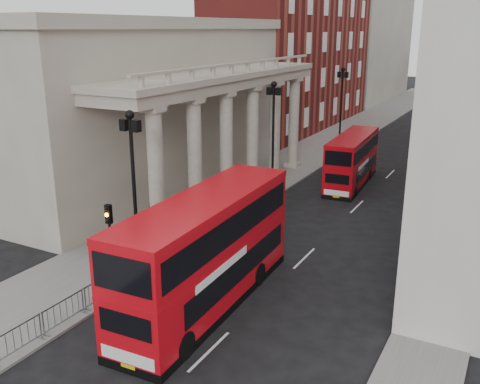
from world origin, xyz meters
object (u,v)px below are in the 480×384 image
(bus_far, at_px, (352,159))
(pedestrian_b, at_px, (186,200))
(lamp_post_south, at_px, (134,183))
(lamp_post_mid, at_px, (273,130))
(pedestrian_c, at_px, (235,188))
(bus_near, at_px, (207,250))
(traffic_light, at_px, (110,232))
(lamp_post_north, at_px, (341,104))
(pedestrian_a, at_px, (152,210))

(bus_far, xyz_separation_m, pedestrian_b, (-7.90, -11.90, -1.22))
(lamp_post_south, height_order, pedestrian_b, lamp_post_south)
(lamp_post_mid, relative_size, pedestrian_c, 4.42)
(bus_near, distance_m, bus_far, 22.06)
(lamp_post_south, xyz_separation_m, bus_near, (4.56, -0.79, -2.25))
(bus_near, distance_m, pedestrian_c, 14.93)
(traffic_light, relative_size, bus_near, 0.36)
(bus_far, relative_size, pedestrian_b, 6.20)
(lamp_post_mid, bearing_deg, bus_far, 49.26)
(lamp_post_south, relative_size, lamp_post_mid, 1.00)
(lamp_post_south, bearing_deg, lamp_post_north, 90.00)
(bus_near, relative_size, pedestrian_a, 7.05)
(lamp_post_mid, bearing_deg, lamp_post_north, 90.00)
(lamp_post_mid, distance_m, bus_near, 17.55)
(traffic_light, bearing_deg, pedestrian_c, 96.06)
(lamp_post_north, distance_m, traffic_light, 34.07)
(lamp_post_south, relative_size, bus_far, 0.88)
(bus_far, bearing_deg, lamp_post_mid, -134.54)
(lamp_post_south, xyz_separation_m, traffic_light, (0.10, -2.02, -1.80))
(lamp_post_south, relative_size, pedestrian_b, 5.47)
(pedestrian_b, height_order, pedestrian_c, pedestrian_c)
(bus_far, bearing_deg, pedestrian_a, -123.42)
(lamp_post_south, height_order, bus_near, lamp_post_south)
(bus_near, distance_m, pedestrian_a, 11.24)
(lamp_post_north, distance_m, bus_far, 11.99)
(lamp_post_south, height_order, pedestrian_c, lamp_post_south)
(lamp_post_mid, xyz_separation_m, bus_far, (4.53, 5.26, -2.81))
(traffic_light, xyz_separation_m, pedestrian_b, (-3.47, 11.38, -2.23))
(bus_near, height_order, pedestrian_a, bus_near)
(pedestrian_a, relative_size, pedestrian_c, 0.90)
(lamp_post_mid, height_order, pedestrian_c, lamp_post_mid)
(lamp_post_north, height_order, pedestrian_c, lamp_post_north)
(pedestrian_c, bearing_deg, lamp_post_north, 105.02)
(bus_near, bearing_deg, lamp_post_north, 95.73)
(lamp_post_north, xyz_separation_m, bus_far, (4.53, -10.74, -2.81))
(bus_far, xyz_separation_m, pedestrian_c, (-6.00, -8.49, -1.04))
(traffic_light, relative_size, pedestrian_c, 2.28)
(pedestrian_c, bearing_deg, lamp_post_mid, 84.90)
(lamp_post_north, relative_size, pedestrian_c, 4.42)
(lamp_post_north, bearing_deg, pedestrian_c, -94.37)
(pedestrian_b, bearing_deg, lamp_post_north, -125.84)
(bus_far, bearing_deg, bus_near, -93.72)
(pedestrian_a, distance_m, pedestrian_c, 6.90)
(lamp_post_mid, xyz_separation_m, bus_near, (4.56, -16.79, -2.25))
(pedestrian_b, bearing_deg, bus_near, 100.60)
(lamp_post_north, xyz_separation_m, traffic_light, (0.10, -34.02, -1.80))
(pedestrian_b, bearing_deg, traffic_light, 79.55)
(lamp_post_south, xyz_separation_m, pedestrian_c, (-1.47, 12.77, -3.85))
(lamp_post_north, bearing_deg, pedestrian_b, -98.46)
(traffic_light, distance_m, bus_far, 23.72)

